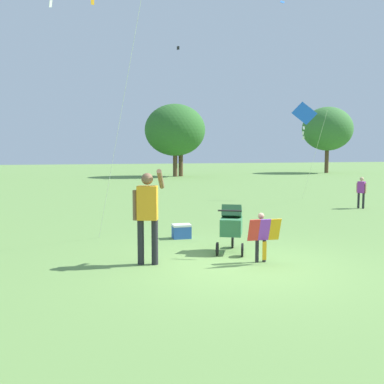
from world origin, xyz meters
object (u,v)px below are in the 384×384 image
(kite_orange_delta, at_px, (305,116))
(person_red_shirt, at_px, (361,190))
(child_with_butterfly_kite, at_px, (262,233))
(stroller, at_px, (231,224))
(person_adult_flyer, at_px, (148,210))
(cooler_box, at_px, (181,231))

(kite_orange_delta, height_order, person_red_shirt, kite_orange_delta)
(child_with_butterfly_kite, relative_size, stroller, 0.88)
(stroller, bearing_deg, person_red_shirt, 38.34)
(person_adult_flyer, xyz_separation_m, cooler_box, (1.21, 2.34, -0.89))
(kite_orange_delta, bearing_deg, cooler_box, -134.49)
(person_adult_flyer, relative_size, person_red_shirt, 1.57)
(kite_orange_delta, xyz_separation_m, person_red_shirt, (0.50, -3.54, -2.97))
(child_with_butterfly_kite, distance_m, stroller, 1.06)
(stroller, bearing_deg, person_adult_flyer, -162.27)
(stroller, distance_m, cooler_box, 1.91)
(kite_orange_delta, bearing_deg, child_with_butterfly_kite, -121.87)
(person_adult_flyer, distance_m, stroller, 2.05)
(stroller, relative_size, kite_orange_delta, 0.26)
(person_adult_flyer, xyz_separation_m, kite_orange_delta, (8.49, 9.75, 2.60))
(kite_orange_delta, relative_size, person_red_shirt, 3.67)
(stroller, distance_m, person_red_shirt, 9.03)
(cooler_box, bearing_deg, stroller, -67.85)
(stroller, bearing_deg, child_with_butterfly_kite, -75.90)
(kite_orange_delta, xyz_separation_m, cooler_box, (-7.28, -7.41, -3.49))
(child_with_butterfly_kite, xyz_separation_m, cooler_box, (-0.96, 2.76, -0.41))
(child_with_butterfly_kite, height_order, stroller, stroller)
(person_red_shirt, height_order, cooler_box, person_red_shirt)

